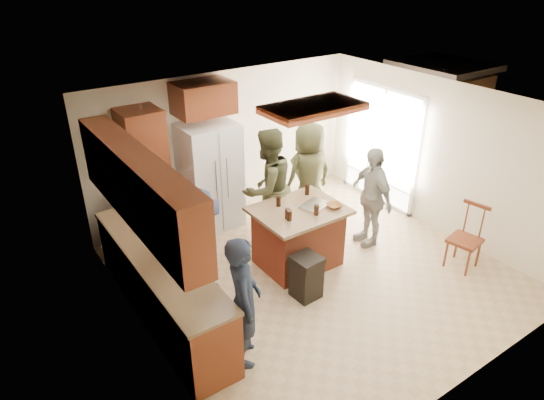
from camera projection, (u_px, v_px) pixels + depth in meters
room_shell at (430, 130)px, 10.15m from camera, size 8.00×5.20×5.00m
person_front_left at (244, 302)px, 5.30m from camera, size 0.65×0.72×1.61m
person_behind_left at (268, 188)px, 7.46m from camera, size 1.01×0.71×1.92m
person_behind_right at (309, 175)px, 8.03m from camera, size 0.90×0.60×1.81m
person_side_right at (371, 197)px, 7.54m from camera, size 0.65×1.02×1.63m
person_counter at (198, 254)px, 6.02m from camera, size 0.68×1.19×1.74m
left_cabinetry at (154, 254)px, 5.86m from camera, size 0.64×3.00×2.30m
back_wall_units at (161, 158)px, 7.44m from camera, size 1.80×0.60×2.45m
refrigerator at (211, 176)px, 8.00m from camera, size 0.90×0.76×1.80m
kitchen_island at (298, 236)px, 7.14m from camera, size 1.28×1.03×0.93m
island_items at (313, 206)px, 6.94m from camera, size 0.91×0.70×0.15m
trash_bin at (306, 277)px, 6.52m from camera, size 0.39×0.39×0.63m
spindle_chair at (465, 240)px, 7.09m from camera, size 0.49×0.49×0.99m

